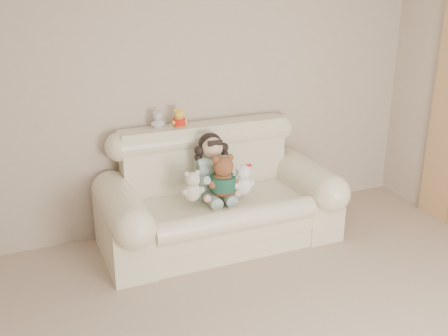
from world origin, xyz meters
The scene contains 8 objects.
wall_back centered at (0.00, 2.50, 1.30)m, with size 4.50×4.50×0.00m, color #BAA694.
sofa centered at (0.01, 2.00, 0.52)m, with size 2.10×0.95×1.03m, color #FFF3CD, non-canonical shape.
seated_child centered at (-0.03, 2.08, 0.72)m, with size 0.36×0.44×0.60m, color #2F7058, non-canonical shape.
brown_teddy centered at (-0.01, 1.88, 0.72)m, with size 0.28×0.22×0.44m, color brown, non-canonical shape.
white_cat centered at (0.17, 1.85, 0.67)m, with size 0.21×0.16×0.33m, color white, non-canonical shape.
cream_teddy centered at (-0.28, 1.89, 0.66)m, with size 0.20×0.16×0.32m, color silver, non-canonical shape.
yellow_mini_bear centered at (-0.23, 2.34, 1.12)m, with size 0.14×0.11×0.22m, color yellow, non-canonical shape.
grey_mini_plush centered at (-0.42, 2.38, 1.11)m, with size 0.13×0.10×0.20m, color #B1B1B8, non-canonical shape.
Camera 1 is at (-1.67, -2.08, 2.33)m, focal length 43.20 mm.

